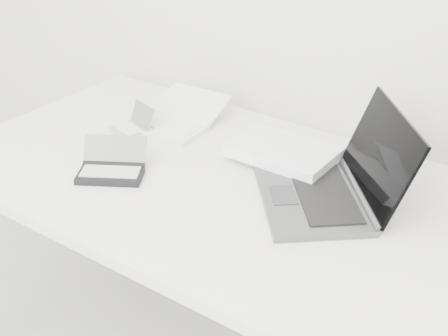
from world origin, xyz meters
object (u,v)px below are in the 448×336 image
Objects in this scene: laptop_large at (311,171)px; netbook_open_white at (174,121)px; desk at (243,202)px; palmtop_charcoal at (112,169)px.

laptop_large is 0.50m from netbook_open_white.
laptop_large is at bearing -11.39° from netbook_open_white.
laptop_large reaches higher than desk.
laptop_large is 1.91× the size of netbook_open_white.
desk is 0.19m from laptop_large.
netbook_open_white is (-0.49, 0.07, -0.02)m from laptop_large.
netbook_open_white is at bearing 154.37° from desk.
laptop_large is (0.13, 0.11, 0.08)m from desk.
desk is 5.60× the size of netbook_open_white.
laptop_large reaches higher than palmtop_charcoal.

